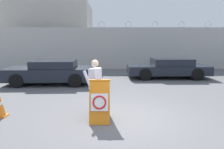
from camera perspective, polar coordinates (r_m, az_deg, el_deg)
ground_plane at (r=6.52m, az=3.52°, el=-11.44°), size 90.00×90.00×0.00m
perimeter_wall at (r=17.26m, az=0.73°, el=6.86°), size 36.00×0.30×3.69m
building_block at (r=23.08m, az=-16.03°, el=9.97°), size 8.22×6.31×5.59m
barricade_sign at (r=6.20m, az=-3.21°, el=-6.78°), size 0.60×0.81×1.19m
security_guard at (r=6.69m, az=-4.42°, el=-2.60°), size 0.57×0.57×1.69m
traffic_cone_mid at (r=7.38m, az=-27.20°, el=-7.15°), size 0.35×0.35×0.71m
parked_car_front_coupe at (r=11.79m, az=-15.62°, el=0.68°), size 4.56×2.11×1.23m
parked_car_rear_sedan at (r=13.62m, az=14.50°, el=1.70°), size 4.78×2.02×1.18m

